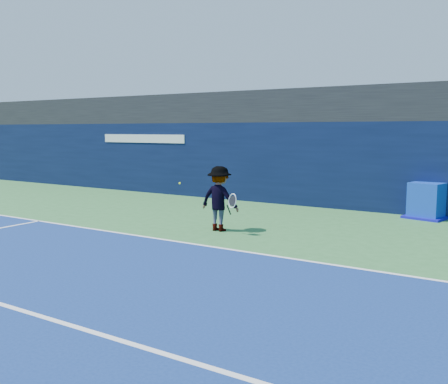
# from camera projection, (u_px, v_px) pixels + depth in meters

# --- Properties ---
(ground) EXTENTS (80.00, 80.00, 0.00)m
(ground) POSITION_uv_depth(u_px,v_px,m) (76.00, 269.00, 9.82)
(ground) COLOR #327037
(ground) RESTS_ON ground
(baseline) EXTENTS (24.00, 0.10, 0.01)m
(baseline) POSITION_uv_depth(u_px,v_px,m) (170.00, 241.00, 12.33)
(baseline) COLOR white
(baseline) RESTS_ON ground
(stadium_band) EXTENTS (36.00, 3.00, 1.20)m
(stadium_band) POSITION_uv_depth(u_px,v_px,m) (308.00, 107.00, 19.03)
(stadium_band) COLOR black
(stadium_band) RESTS_ON back_wall_assembly
(back_wall_assembly) EXTENTS (36.00, 1.03, 3.00)m
(back_wall_assembly) POSITION_uv_depth(u_px,v_px,m) (296.00, 163.00, 18.45)
(back_wall_assembly) COLOR black
(back_wall_assembly) RESTS_ON ground
(equipment_cart) EXTENTS (1.38, 1.38, 1.11)m
(equipment_cart) POSITION_uv_depth(u_px,v_px,m) (427.00, 202.00, 15.47)
(equipment_cart) COLOR #0C32AB
(equipment_cart) RESTS_ON ground
(tennis_player) EXTENTS (1.32, 0.72, 1.76)m
(tennis_player) POSITION_uv_depth(u_px,v_px,m) (220.00, 199.00, 13.49)
(tennis_player) COLOR white
(tennis_player) RESTS_ON ground
(tennis_ball) EXTENTS (0.06, 0.06, 0.06)m
(tennis_ball) POSITION_uv_depth(u_px,v_px,m) (180.00, 183.00, 15.43)
(tennis_ball) COLOR #DAF61B
(tennis_ball) RESTS_ON ground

